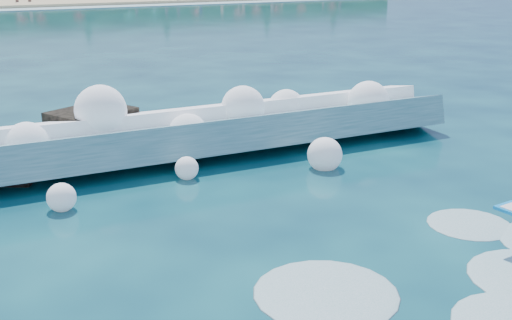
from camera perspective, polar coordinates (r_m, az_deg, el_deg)
The scene contains 4 objects.
ground at distance 12.50m, azimuth -2.09°, elevation -8.67°, with size 200.00×200.00×0.00m, color #072C3E.
breaking_wave at distance 18.50m, azimuth -9.36°, elevation 1.79°, with size 18.94×2.91×1.63m.
wave_spray at distance 18.11m, azimuth -10.90°, elevation 2.97°, with size 15.75×4.69×2.29m.
surf_foam at distance 12.66m, azimuth 20.07°, elevation -9.46°, with size 9.07×5.37×0.13m.
Camera 1 is at (-4.59, -10.24, 5.52)m, focal length 45.00 mm.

